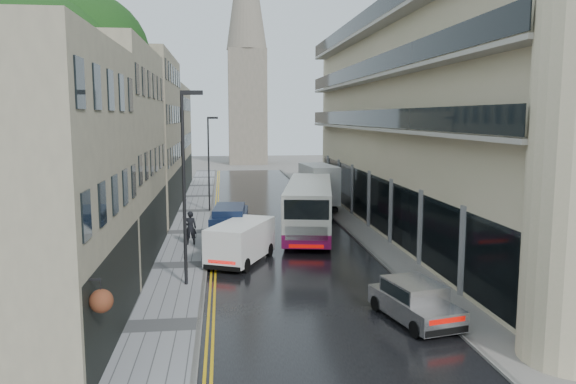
{
  "coord_description": "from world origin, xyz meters",
  "views": [
    {
      "loc": [
        -3.63,
        -8.9,
        7.59
      ],
      "look_at": [
        -0.47,
        18.0,
        3.92
      ],
      "focal_mm": 35.0,
      "sensor_mm": 36.0,
      "label": 1
    }
  ],
  "objects": [
    {
      "name": "road",
      "position": [
        0.0,
        27.5,
        0.01
      ],
      "size": [
        9.0,
        85.0,
        0.02
      ],
      "primitive_type": "cube",
      "color": "black",
      "rests_on": "ground"
    },
    {
      "name": "left_sidewalk",
      "position": [
        -5.85,
        27.5,
        0.06
      ],
      "size": [
        2.7,
        85.0,
        0.12
      ],
      "primitive_type": "cube",
      "color": "gray",
      "rests_on": "ground"
    },
    {
      "name": "right_sidewalk",
      "position": [
        5.4,
        27.5,
        0.06
      ],
      "size": [
        1.8,
        85.0,
        0.12
      ],
      "primitive_type": "cube",
      "color": "slate",
      "rests_on": "ground"
    },
    {
      "name": "old_shop_row",
      "position": [
        -9.45,
        30.0,
        6.0
      ],
      "size": [
        4.5,
        56.0,
        12.0
      ],
      "primitive_type": null,
      "color": "gray",
      "rests_on": "ground"
    },
    {
      "name": "modern_block",
      "position": [
        10.3,
        26.0,
        7.0
      ],
      "size": [
        8.0,
        40.0,
        14.0
      ],
      "primitive_type": null,
      "color": "beige",
      "rests_on": "ground"
    },
    {
      "name": "church_spire",
      "position": [
        0.5,
        82.0,
        20.0
      ],
      "size": [
        6.4,
        6.4,
        40.0
      ],
      "primitive_type": null,
      "color": "gray",
      "rests_on": "ground"
    },
    {
      "name": "tree_near",
      "position": [
        -12.5,
        20.0,
        6.95
      ],
      "size": [
        10.56,
        10.56,
        13.89
      ],
      "primitive_type": null,
      "color": "black",
      "rests_on": "ground"
    },
    {
      "name": "tree_far",
      "position": [
        -12.2,
        33.0,
        6.23
      ],
      "size": [
        9.24,
        9.24,
        12.46
      ],
      "primitive_type": null,
      "color": "black",
      "rests_on": "ground"
    },
    {
      "name": "cream_bus",
      "position": [
        0.12,
        23.75,
        1.67
      ],
      "size": [
        4.88,
        12.4,
        3.3
      ],
      "primitive_type": null,
      "rotation": [
        0.0,
        0.0,
        -0.18
      ],
      "color": "white",
      "rests_on": "road"
    },
    {
      "name": "white_lorry",
      "position": [
        3.12,
        33.96,
        1.89
      ],
      "size": [
        2.79,
        7.28,
        3.73
      ],
      "primitive_type": null,
      "rotation": [
        0.0,
        0.0,
        0.09
      ],
      "color": "silver",
      "rests_on": "road"
    },
    {
      "name": "silver_hatchback",
      "position": [
        2.9,
        8.94,
        0.79
      ],
      "size": [
        2.62,
        4.38,
        1.53
      ],
      "primitive_type": null,
      "rotation": [
        0.0,
        0.0,
        0.22
      ],
      "color": "#B1B0B5",
      "rests_on": "road"
    },
    {
      "name": "white_van",
      "position": [
        -4.3,
        18.56,
        1.11
      ],
      "size": [
        3.88,
        5.23,
        2.17
      ],
      "primitive_type": null,
      "rotation": [
        0.0,
        0.0,
        -0.43
      ],
      "color": "white",
      "rests_on": "road"
    },
    {
      "name": "navy_van",
      "position": [
        -4.3,
        21.7,
        1.28
      ],
      "size": [
        2.35,
        5.08,
        2.52
      ],
      "primitive_type": null,
      "rotation": [
        0.0,
        0.0,
        -0.08
      ],
      "color": "black",
      "rests_on": "road"
    },
    {
      "name": "pedestrian",
      "position": [
        -5.55,
        23.78,
        1.11
      ],
      "size": [
        0.78,
        0.57,
        1.98
      ],
      "primitive_type": "imported",
      "rotation": [
        0.0,
        0.0,
        3.27
      ],
      "color": "black",
      "rests_on": "left_sidewalk"
    },
    {
      "name": "lamp_post_near",
      "position": [
        -5.32,
        15.83,
        4.38
      ],
      "size": [
        0.98,
        0.32,
        8.52
      ],
      "primitive_type": null,
      "rotation": [
        0.0,
        0.0,
        -0.12
      ],
      "color": "black",
      "rests_on": "left_sidewalk"
    },
    {
      "name": "lamp_post_far",
      "position": [
        -4.7,
        35.69,
        3.82
      ],
      "size": [
        0.85,
        0.26,
        7.39
      ],
      "primitive_type": null,
      "rotation": [
        0.0,
        0.0,
        -0.1
      ],
      "color": "black",
      "rests_on": "left_sidewalk"
    }
  ]
}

